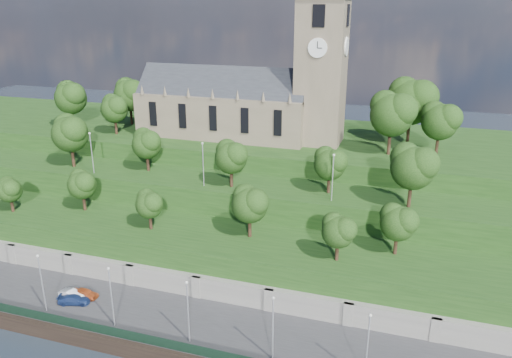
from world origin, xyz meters
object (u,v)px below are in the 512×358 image
(church, at_px, (249,97))
(car_middle, at_px, (72,295))
(car_left, at_px, (85,293))
(car_right, at_px, (74,300))

(church, distance_m, car_middle, 46.33)
(church, relative_size, car_left, 10.42)
(car_middle, relative_size, car_right, 0.95)
(car_left, distance_m, car_right, 1.70)
(car_middle, bearing_deg, car_right, -121.44)
(church, bearing_deg, car_right, -104.11)
(car_right, bearing_deg, car_middle, 31.66)
(car_middle, bearing_deg, church, -5.25)
(car_left, relative_size, car_right, 0.91)
(church, height_order, car_left, church)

